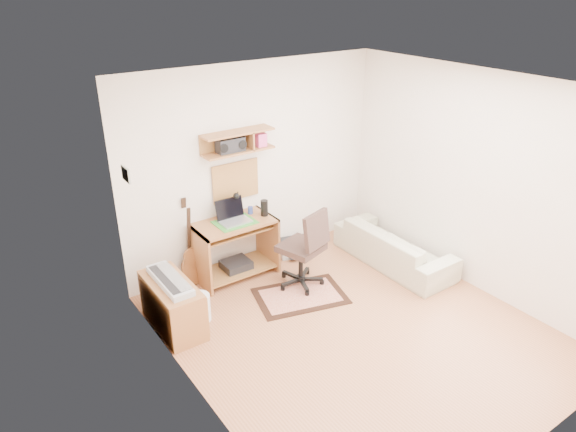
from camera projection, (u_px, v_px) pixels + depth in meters
floor at (354, 330)px, 5.69m from camera, size 3.60×4.00×0.01m
ceiling at (370, 88)px, 4.58m from camera, size 3.60×4.00×0.01m
back_wall at (255, 166)px, 6.62m from camera, size 3.60×0.01×2.60m
left_wall at (194, 277)px, 4.20m from camera, size 0.01×4.00×2.60m
right_wall at (477, 183)px, 6.07m from camera, size 0.01×4.00×2.60m
wall_shelf at (238, 142)px, 6.20m from camera, size 0.90×0.25×0.26m
cork_board at (235, 181)px, 6.51m from camera, size 0.64×0.03×0.49m
wall_photo at (126, 174)px, 5.14m from camera, size 0.02×0.20×0.15m
desk at (235, 249)px, 6.56m from camera, size 1.00×0.55×0.75m
laptop at (234, 212)px, 6.32m from camera, size 0.37×0.37×0.28m
speaker at (264, 208)px, 6.53m from camera, size 0.09×0.09×0.20m
desk_lamp at (238, 203)px, 6.51m from camera, size 0.11×0.11×0.33m
pencil_cup at (250, 210)px, 6.61m from camera, size 0.06×0.06×0.09m
boombox at (230, 145)px, 6.15m from camera, size 0.34×0.15×0.17m
rug at (300, 296)px, 6.26m from camera, size 1.20×0.95×0.01m
task_chair at (301, 247)px, 6.29m from camera, size 0.66×0.66×1.04m
cabinet at (173, 305)px, 5.62m from camera, size 0.40×0.90×0.55m
music_keyboard at (170, 281)px, 5.49m from camera, size 0.24×0.75×0.07m
guitar at (191, 243)px, 6.30m from camera, size 0.31×0.20×1.12m
waste_basket at (199, 308)px, 5.78m from camera, size 0.30×0.30×0.31m
printer at (294, 247)px, 7.21m from camera, size 0.53×0.46×0.17m
sofa at (395, 241)px, 6.85m from camera, size 0.50×1.70×0.66m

